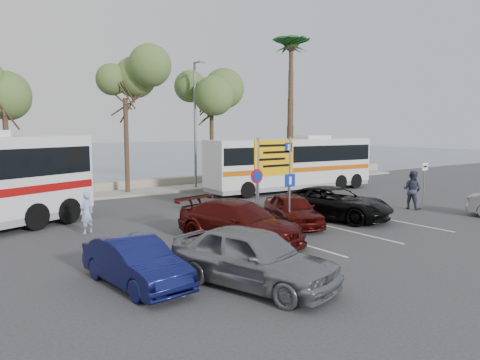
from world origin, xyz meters
TOP-DOWN VIEW (x-y plane):
  - ground at (0.00, 0.00)m, footprint 120.00×120.00m
  - kerb_strip at (0.00, 14.00)m, footprint 44.00×2.40m
  - seawall at (0.00, 16.00)m, footprint 48.00×0.80m
  - sea at (0.00, 60.00)m, footprint 140.00×140.00m
  - tree_left at (-8.00, 14.00)m, footprint 3.20×3.20m
  - tree_mid at (-1.50, 14.00)m, footprint 3.20×3.20m
  - tree_right at (4.50, 14.00)m, footprint 3.20×3.20m
  - palm_tree at (11.50, 14.00)m, footprint 4.80×4.80m
  - street_lamp_right at (3.00, 13.52)m, footprint 0.45×1.15m
  - direction_sign at (1.00, 3.20)m, footprint 2.20×0.12m
  - sign_no_stop at (-0.60, 2.38)m, footprint 0.60×0.08m
  - sign_parking at (-0.20, 0.79)m, footprint 0.50×0.07m
  - sign_taxi at (9.80, 1.49)m, footprint 0.50×0.07m
  - lane_markings at (-1.14, -1.00)m, footprint 12.02×4.20m
  - coach_bus_right at (7.50, 9.37)m, footprint 11.46×3.27m
  - car_silver_a at (-5.22, -3.50)m, footprint 3.13×4.91m
  - car_blue at (-7.62, -1.70)m, footprint 1.67×3.86m
  - car_maroon at (-2.82, 0.47)m, footprint 3.14×5.35m
  - car_red at (0.61, 1.50)m, footprint 2.79×4.16m
  - suv_black at (3.01, 1.50)m, footprint 3.90×5.63m
  - pedestrian_near at (-6.78, 5.00)m, footprint 0.69×0.59m
  - pedestrian_far at (8.05, 1.00)m, footprint 0.88×1.04m

SIDE VIEW (x-z plane):
  - ground at x=0.00m, z-range 0.00..0.00m
  - lane_markings at x=-1.14m, z-range 0.00..0.01m
  - sea at x=0.00m, z-range 0.01..0.01m
  - kerb_strip at x=0.00m, z-range 0.00..0.15m
  - seawall at x=0.00m, z-range 0.00..0.60m
  - car_blue at x=-7.62m, z-range 0.00..1.23m
  - car_red at x=0.61m, z-range 0.00..1.31m
  - suv_black at x=3.01m, z-range 0.00..1.43m
  - car_maroon at x=-2.82m, z-range 0.00..1.46m
  - car_silver_a at x=-5.22m, z-range 0.00..1.56m
  - pedestrian_near at x=-6.78m, z-range 0.00..1.60m
  - pedestrian_far at x=8.05m, z-range 0.00..1.92m
  - sign_taxi at x=9.80m, z-range 0.32..2.52m
  - sign_parking at x=-0.20m, z-range 0.34..2.59m
  - sign_no_stop at x=-0.60m, z-range 0.40..2.75m
  - coach_bus_right at x=7.50m, z-range -0.13..3.40m
  - direction_sign at x=1.00m, z-range 0.63..4.23m
  - street_lamp_right at x=3.00m, z-range 0.59..8.60m
  - tree_left at x=-8.00m, z-range 2.40..9.60m
  - tree_right at x=4.50m, z-range 2.47..9.87m
  - tree_mid at x=-1.50m, z-range 2.65..10.65m
  - palm_tree at x=11.50m, z-range 4.27..15.47m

